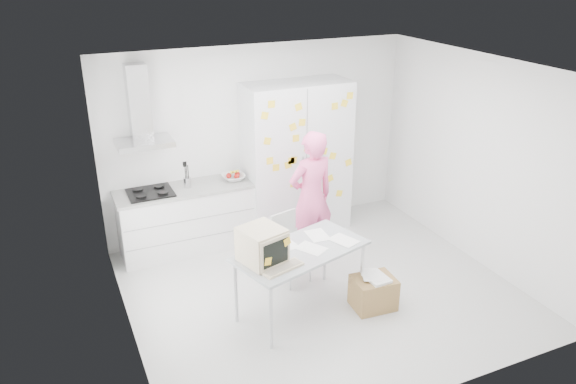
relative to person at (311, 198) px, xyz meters
name	(u,v)px	position (x,y,z in m)	size (l,w,h in m)	color
floor	(320,291)	(-0.23, -0.75, -0.91)	(4.50, 4.00, 0.02)	silver
walls	(296,168)	(-0.23, -0.03, 0.45)	(4.52, 4.01, 2.70)	white
ceiling	(326,69)	(-0.23, -0.75, 1.80)	(4.50, 4.00, 0.02)	white
counter_run	(187,218)	(-1.43, 0.95, -0.43)	(1.84, 0.63, 1.28)	white
range_hood	(140,114)	(-1.88, 1.09, 1.06)	(0.70, 0.48, 1.01)	silver
tall_cabinet	(297,159)	(0.22, 0.92, 0.20)	(1.50, 0.68, 2.20)	silver
person	(311,198)	(0.00, 0.00, 0.00)	(0.66, 0.43, 1.80)	pink
desk	(277,249)	(-0.94, -1.08, 0.00)	(1.64, 1.13, 1.18)	#A7ADB2
chair	(289,243)	(-0.47, -0.33, -0.40)	(0.49, 0.49, 0.88)	silver
cardboard_box	(373,292)	(0.17, -1.31, -0.70)	(0.50, 0.42, 0.42)	olive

